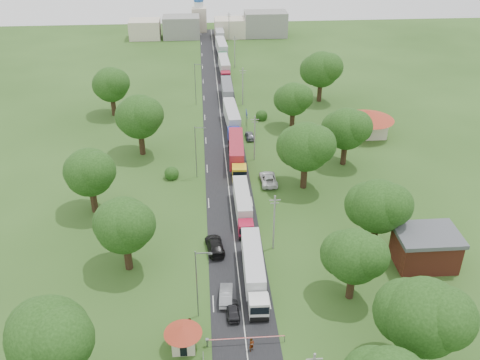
{
  "coord_description": "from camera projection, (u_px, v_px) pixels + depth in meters",
  "views": [
    {
      "loc": [
        -4.03,
        -69.19,
        47.6
      ],
      "look_at": [
        1.78,
        8.13,
        3.0
      ],
      "focal_mm": 40.0,
      "sensor_mm": 36.0,
      "label": 1
    }
  ],
  "objects": [
    {
      "name": "truck_4",
      "position": [
        227.0,
        92.0,
        127.9
      ],
      "size": [
        2.46,
        14.23,
        3.95
      ],
      "color": "silver",
      "rests_on": "ground"
    },
    {
      "name": "ground",
      "position": [
        233.0,
        223.0,
        83.8
      ],
      "size": [
        260.0,
        260.0,
        0.0
      ],
      "primitive_type": "plane",
      "color": "#264517",
      "rests_on": "ground"
    },
    {
      "name": "pole_1",
      "position": [
        274.0,
        222.0,
        75.78
      ],
      "size": [
        1.6,
        0.24,
        9.0
      ],
      "color": "gray",
      "rests_on": "ground"
    },
    {
      "name": "tree_6",
      "position": [
        293.0,
        99.0,
        111.87
      ],
      "size": [
        8.0,
        8.0,
        10.1
      ],
      "color": "#382616",
      "rests_on": "ground"
    },
    {
      "name": "guard_booth",
      "position": [
        183.0,
        334.0,
        60.65
      ],
      "size": [
        4.4,
        4.4,
        3.45
      ],
      "color": "beige",
      "rests_on": "ground"
    },
    {
      "name": "lamp_2",
      "position": [
        196.0,
        82.0,
        123.91
      ],
      "size": [
        2.03,
        0.22,
        10.0
      ],
      "color": "slate",
      "rests_on": "ground"
    },
    {
      "name": "truck_6",
      "position": [
        222.0,
        49.0,
        159.2
      ],
      "size": [
        3.25,
        15.17,
        4.19
      ],
      "color": "#27693E",
      "rests_on": "ground"
    },
    {
      "name": "pole_5",
      "position": [
        229.0,
        26.0,
        172.59
      ],
      "size": [
        1.6,
        0.24,
        9.0
      ],
      "color": "gray",
      "rests_on": "ground"
    },
    {
      "name": "tree_11",
      "position": [
        89.0,
        172.0,
        83.23
      ],
      "size": [
        8.8,
        8.8,
        11.07
      ],
      "color": "#382616",
      "rests_on": "ground"
    },
    {
      "name": "road",
      "position": [
        226.0,
        163.0,
        101.09
      ],
      "size": [
        8.0,
        200.0,
        0.04
      ],
      "primitive_type": "cube",
      "color": "black",
      "rests_on": "ground"
    },
    {
      "name": "tree_13",
      "position": [
        111.0,
        84.0,
        117.67
      ],
      "size": [
        8.8,
        8.8,
        11.07
      ],
      "color": "#382616",
      "rests_on": "ground"
    },
    {
      "name": "tree_1",
      "position": [
        423.0,
        316.0,
        55.27
      ],
      "size": [
        9.6,
        9.6,
        12.05
      ],
      "color": "#382616",
      "rests_on": "ground"
    },
    {
      "name": "tree_3",
      "position": [
        378.0,
        206.0,
        74.72
      ],
      "size": [
        8.8,
        8.8,
        11.07
      ],
      "color": "#382616",
      "rests_on": "ground"
    },
    {
      "name": "truck_5",
      "position": [
        224.0,
        67.0,
        144.55
      ],
      "size": [
        2.82,
        14.5,
        4.01
      ],
      "color": "maroon",
      "rests_on": "ground"
    },
    {
      "name": "boom_barrier",
      "position": [
        234.0,
        339.0,
        61.66
      ],
      "size": [
        9.22,
        0.35,
        1.18
      ],
      "color": "slate",
      "rests_on": "ground"
    },
    {
      "name": "car_verge_near",
      "position": [
        268.0,
        179.0,
        94.14
      ],
      "size": [
        2.87,
        6.04,
        1.67
      ],
      "primitive_type": "imported",
      "rotation": [
        0.0,
        0.0,
        3.16
      ],
      "color": "silver",
      "rests_on": "ground"
    },
    {
      "name": "distant_town",
      "position": [
        214.0,
        26.0,
        177.19
      ],
      "size": [
        52.0,
        8.0,
        8.0
      ],
      "color": "gray",
      "rests_on": "ground"
    },
    {
      "name": "house_cream",
      "position": [
        369.0,
        119.0,
        109.87
      ],
      "size": [
        10.08,
        10.08,
        5.8
      ],
      "color": "beige",
      "rests_on": "ground"
    },
    {
      "name": "car_lane_mid",
      "position": [
        226.0,
        295.0,
        68.33
      ],
      "size": [
        1.99,
        4.78,
        1.54
      ],
      "primitive_type": "imported",
      "rotation": [
        0.0,
        0.0,
        3.06
      ],
      "color": "gray",
      "rests_on": "ground"
    },
    {
      "name": "tree_7",
      "position": [
        321.0,
        69.0,
        124.82
      ],
      "size": [
        9.6,
        9.6,
        12.05
      ],
      "color": "#382616",
      "rests_on": "ground"
    },
    {
      "name": "pole_4",
      "position": [
        235.0,
        51.0,
        148.39
      ],
      "size": [
        1.6,
        0.24,
        9.0
      ],
      "color": "gray",
      "rests_on": "ground"
    },
    {
      "name": "pole_3",
      "position": [
        243.0,
        86.0,
        124.18
      ],
      "size": [
        1.6,
        0.24,
        9.0
      ],
      "color": "gray",
      "rests_on": "ground"
    },
    {
      "name": "tree_2",
      "position": [
        354.0,
        256.0,
        65.99
      ],
      "size": [
        8.0,
        8.0,
        10.1
      ],
      "color": "#382616",
      "rests_on": "ground"
    },
    {
      "name": "truck_3",
      "position": [
        232.0,
        119.0,
        113.65
      ],
      "size": [
        3.18,
        14.91,
        4.12
      ],
      "color": "#1B2FA2",
      "rests_on": "ground"
    },
    {
      "name": "church",
      "position": [
        199.0,
        15.0,
        182.86
      ],
      "size": [
        5.0,
        5.0,
        12.3
      ],
      "color": "beige",
      "rests_on": "ground"
    },
    {
      "name": "truck_2",
      "position": [
        237.0,
        153.0,
        99.72
      ],
      "size": [
        3.24,
        15.37,
        4.25
      ],
      "color": "gold",
      "rests_on": "ground"
    },
    {
      "name": "tree_9",
      "position": [
        49.0,
        336.0,
        52.8
      ],
      "size": [
        9.6,
        9.6,
        12.05
      ],
      "color": "#382616",
      "rests_on": "ground"
    },
    {
      "name": "tree_10",
      "position": [
        124.0,
        225.0,
        70.72
      ],
      "size": [
        8.8,
        8.8,
        11.07
      ],
      "color": "#382616",
      "rests_on": "ground"
    },
    {
      "name": "house_brick",
      "position": [
        425.0,
        248.0,
        73.8
      ],
      "size": [
        8.6,
        6.6,
        5.2
      ],
      "color": "maroon",
      "rests_on": "ground"
    },
    {
      "name": "tree_12",
      "position": [
        139.0,
        116.0,
        100.61
      ],
      "size": [
        9.6,
        9.6,
        12.05
      ],
      "color": "#382616",
      "rests_on": "ground"
    },
    {
      "name": "tree_4",
      "position": [
        306.0,
        146.0,
        89.53
      ],
      "size": [
        9.6,
        9.6,
        12.05
      ],
      "color": "#382616",
      "rests_on": "ground"
    },
    {
      "name": "info_sign",
      "position": [
        247.0,
        116.0,
        112.9
      ],
      "size": [
        0.12,
        3.1,
        4.1
      ],
      "color": "slate",
      "rests_on": "ground"
    },
    {
      "name": "truck_1",
      "position": [
        243.0,
        205.0,
        84.63
      ],
      "size": [
        2.38,
        13.49,
        3.74
      ],
      "color": "#A91331",
      "rests_on": "ground"
    },
    {
      "name": "lamp_0",
      "position": [
        198.0,
        281.0,
        63.4
      ],
      "size": [
        2.03,
        0.22,
        10.0
      ],
      "color": "slate",
      "rests_on": "ground"
    },
    {
      "name": "truck_7",
      "position": [
        220.0,
        35.0,
        172.7
      ],
      "size": [
        2.67,
        14.74,
        4.08
      ],
      "color": "#A8A8A8",
      "rests_on": "ground"
    },
    {
      "name": "car_verge_far",
      "position": [
        250.0,
        135.0,
        110.04
      ],
      "size": [
        1.83,
        4.16,
        1.39
      ],
      "primitive_type": "imported",
      "rotation": [
        0.0,
        0.0,
        3.19
      ],
      "color": "slate",
      "rests_on": "ground"
    },
    {
      "name": "pole_2",
      "position": [
        255.0,
        137.0,
        99.98
      ],
      "size": [
        1.6,
        0.24,
        9.0
      ],
      "color": "gray",
      "rests_on": "ground"
    },
    {
      "name": "car_lane_front",
      "position": [
        233.0,
        310.0,
        66.06
      ],
      "size": [
        1.81,
        4.14,
        1.39
      ],
      "primitive_type": "imported",
      "rotation": [
        0.0,
        0.0,
        3.18
      ],
      "color": "black",
      "rests_on": "ground"
    },
    {
      "name": "truck_0",
      "position": [
        254.0,
        269.0,
        70.57
      ],
      "size": [
        2.76,
        14.67,
        4.06
      ],
      "color": "white",
      "rests_on": "ground"
    },
    {
      "name": "car_lane_rear",
      "position": [
        215.0,
        245.0,
        77.33
      ],
      "size": [
        3.1,
        6.04,
        1.68
      ],
      "primitive_type": "imported",
      "rotation": [
        0.0,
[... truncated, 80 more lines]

